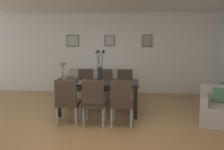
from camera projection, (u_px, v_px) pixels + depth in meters
name	position (u px, v px, depth m)	size (l,w,h in m)	color
ground_plane	(86.00, 126.00, 4.48)	(9.00, 9.00, 0.00)	#A87A47
back_wall_panel	(106.00, 53.00, 7.51)	(9.00, 0.10, 2.60)	white
dining_table	(100.00, 85.00, 5.33)	(1.80, 0.96, 0.74)	black
dining_chair_near_left	(67.00, 100.00, 4.53)	(0.45, 0.45, 0.92)	#3D2D23
dining_chair_near_right	(85.00, 84.00, 6.27)	(0.44, 0.44, 0.92)	#3D2D23
dining_chair_far_left	(94.00, 100.00, 4.48)	(0.45, 0.45, 0.92)	#3D2D23
dining_chair_far_right	(105.00, 84.00, 6.22)	(0.44, 0.44, 0.92)	#3D2D23
dining_chair_mid_left	(122.00, 101.00, 4.45)	(0.45, 0.45, 0.92)	#3D2D23
dining_chair_mid_right	(125.00, 85.00, 6.20)	(0.47, 0.47, 0.92)	#3D2D23
centerpiece_vase	(100.00, 70.00, 5.28)	(0.21, 0.23, 0.73)	#232326
placemat_near_left	(75.00, 83.00, 5.15)	(0.32, 0.32, 0.01)	#7F705B
bowl_near_left	(75.00, 81.00, 5.15)	(0.17, 0.17, 0.07)	#2D2826
placemat_near_right	(79.00, 80.00, 5.58)	(0.32, 0.32, 0.01)	#7F705B
bowl_near_right	(79.00, 78.00, 5.57)	(0.17, 0.17, 0.07)	#2D2826
placemat_far_left	(98.00, 83.00, 5.11)	(0.32, 0.32, 0.01)	#7F705B
bowl_far_left	(98.00, 81.00, 5.10)	(0.17, 0.17, 0.07)	#2D2826
sofa	(97.00, 87.00, 7.12)	(1.93, 0.84, 0.80)	#A89E8E
side_table	(63.00, 87.00, 7.13)	(0.36, 0.36, 0.52)	black
table_lamp	(63.00, 67.00, 7.05)	(0.22, 0.22, 0.51)	#4C4C51
armchair	(221.00, 110.00, 4.61)	(0.99, 0.99, 0.75)	#ADA399
framed_picture_left	(73.00, 41.00, 7.48)	(0.42, 0.03, 0.38)	#473828
framed_picture_center	(109.00, 41.00, 7.37)	(0.34, 0.03, 0.33)	#473828
framed_picture_right	(147.00, 41.00, 7.26)	(0.32, 0.03, 0.39)	#473828
potted_plant	(221.00, 93.00, 5.78)	(0.36, 0.36, 0.67)	silver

